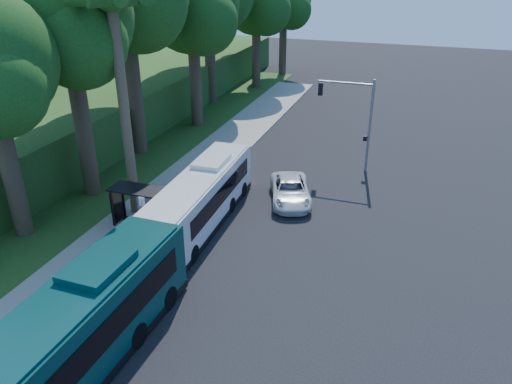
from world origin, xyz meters
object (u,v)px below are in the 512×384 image
at_px(bus_shelter, 135,198).
at_px(pickup, 290,191).
at_px(teal_bus, 70,338).
at_px(white_bus, 201,199).

height_order(bus_shelter, pickup, bus_shelter).
relative_size(teal_bus, pickup, 2.51).
relative_size(bus_shelter, white_bus, 0.26).
height_order(bus_shelter, white_bus, white_bus).
height_order(bus_shelter, teal_bus, teal_bus).
bearing_deg(bus_shelter, teal_bus, -70.03).
xyz_separation_m(bus_shelter, pickup, (7.98, 6.13, -1.06)).
bearing_deg(pickup, white_bus, -151.35).
distance_m(white_bus, teal_bus, 12.72).
bearing_deg(bus_shelter, white_bus, 19.61).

